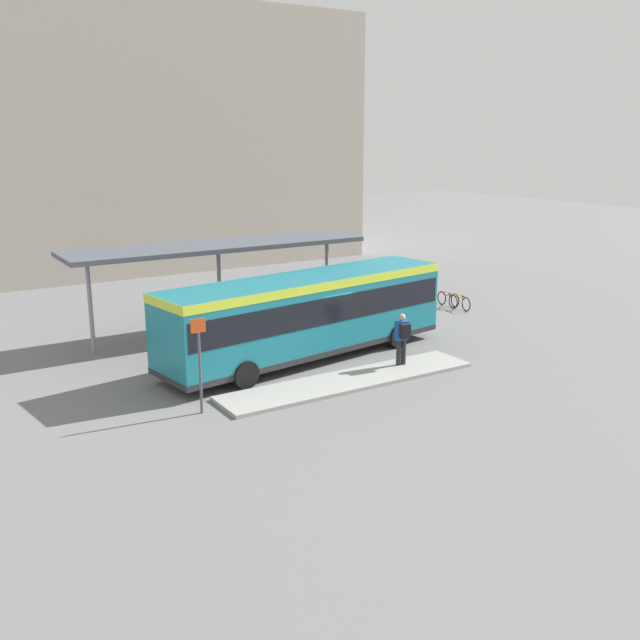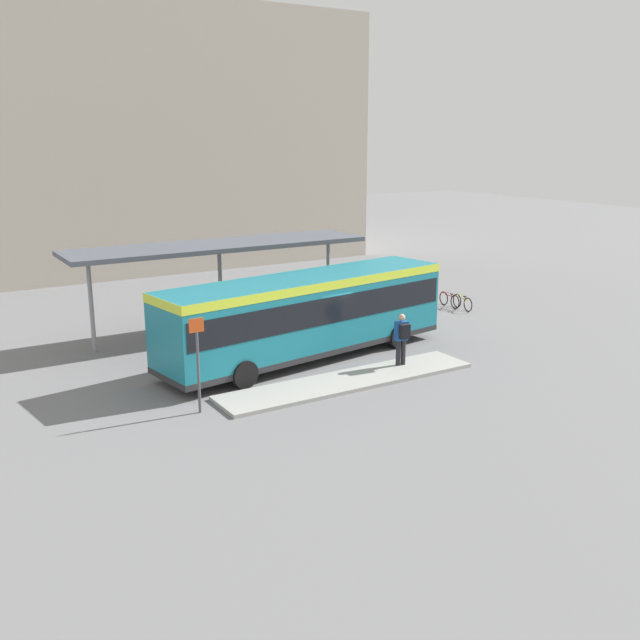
{
  "view_description": "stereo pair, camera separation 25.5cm",
  "coord_description": "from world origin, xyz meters",
  "px_view_note": "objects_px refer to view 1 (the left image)",
  "views": [
    {
      "loc": [
        -12.58,
        -20.89,
        7.7
      ],
      "look_at": [
        0.56,
        0.0,
        1.34
      ],
      "focal_mm": 40.0,
      "sensor_mm": 36.0,
      "label": 1
    },
    {
      "loc": [
        -12.36,
        -21.02,
        7.7
      ],
      "look_at": [
        0.56,
        0.0,
        1.34
      ],
      "focal_mm": 40.0,
      "sensor_mm": 36.0,
      "label": 2
    }
  ],
  "objects_px": {
    "pedestrian_waiting": "(402,336)",
    "potted_planter_near_shelter": "(351,313)",
    "city_bus": "(307,311)",
    "bicycle_red": "(447,299)",
    "bicycle_yellow": "(461,302)",
    "platform_sign": "(200,361)"
  },
  "relations": [
    {
      "from": "city_bus",
      "to": "bicycle_red",
      "type": "distance_m",
      "value": 10.4
    },
    {
      "from": "bicycle_red",
      "to": "platform_sign",
      "type": "relative_size",
      "value": 0.54
    },
    {
      "from": "bicycle_yellow",
      "to": "city_bus",
      "type": "bearing_deg",
      "value": 113.37
    },
    {
      "from": "pedestrian_waiting",
      "to": "potted_planter_near_shelter",
      "type": "height_order",
      "value": "pedestrian_waiting"
    },
    {
      "from": "city_bus",
      "to": "bicycle_yellow",
      "type": "relative_size",
      "value": 7.53
    },
    {
      "from": "pedestrian_waiting",
      "to": "bicycle_yellow",
      "type": "relative_size",
      "value": 1.18
    },
    {
      "from": "bicycle_yellow",
      "to": "potted_planter_near_shelter",
      "type": "distance_m",
      "value": 6.44
    },
    {
      "from": "bicycle_red",
      "to": "platform_sign",
      "type": "xyz_separation_m",
      "value": [
        -14.98,
        -6.25,
        1.23
      ]
    },
    {
      "from": "potted_planter_near_shelter",
      "to": "bicycle_yellow",
      "type": "bearing_deg",
      "value": 3.56
    },
    {
      "from": "potted_planter_near_shelter",
      "to": "platform_sign",
      "type": "bearing_deg",
      "value": -149.54
    },
    {
      "from": "pedestrian_waiting",
      "to": "bicycle_yellow",
      "type": "bearing_deg",
      "value": -47.15
    },
    {
      "from": "pedestrian_waiting",
      "to": "platform_sign",
      "type": "distance_m",
      "value": 7.44
    },
    {
      "from": "bicycle_yellow",
      "to": "platform_sign",
      "type": "distance_m",
      "value": 16.16
    },
    {
      "from": "bicycle_yellow",
      "to": "pedestrian_waiting",
      "type": "bearing_deg",
      "value": 133.04
    },
    {
      "from": "platform_sign",
      "to": "bicycle_yellow",
      "type": "bearing_deg",
      "value": 20.07
    },
    {
      "from": "city_bus",
      "to": "pedestrian_waiting",
      "type": "distance_m",
      "value": 3.5
    },
    {
      "from": "city_bus",
      "to": "potted_planter_near_shelter",
      "type": "relative_size",
      "value": 8.03
    },
    {
      "from": "city_bus",
      "to": "bicycle_red",
      "type": "bearing_deg",
      "value": 10.97
    },
    {
      "from": "pedestrian_waiting",
      "to": "potted_planter_near_shelter",
      "type": "bearing_deg",
      "value": -6.64
    },
    {
      "from": "bicycle_yellow",
      "to": "potted_planter_near_shelter",
      "type": "relative_size",
      "value": 1.07
    },
    {
      "from": "bicycle_red",
      "to": "platform_sign",
      "type": "distance_m",
      "value": 16.28
    },
    {
      "from": "bicycle_yellow",
      "to": "platform_sign",
      "type": "relative_size",
      "value": 0.54
    }
  ]
}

